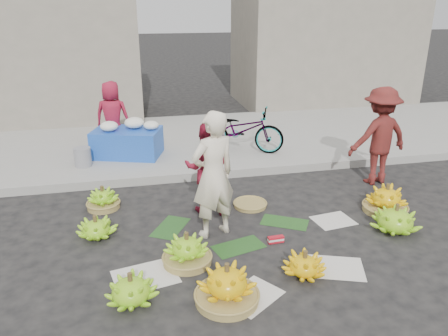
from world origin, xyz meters
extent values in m
plane|color=black|center=(0.00, 0.00, 0.00)|extent=(80.00, 80.00, 0.00)
cube|color=gray|center=(0.00, 2.20, 0.07)|extent=(40.00, 0.25, 0.15)
cube|color=gray|center=(0.00, 4.30, 0.06)|extent=(40.00, 4.00, 0.12)
cube|color=gray|center=(-4.00, 7.20, 2.00)|extent=(6.00, 3.00, 4.00)
cube|color=gray|center=(4.50, 7.70, 2.50)|extent=(5.00, 3.00, 5.00)
cylinder|color=olive|center=(-0.79, -0.42, 0.04)|extent=(0.58, 0.58, 0.09)
cylinder|color=#4A381D|center=(-0.79, -0.42, 0.35)|extent=(0.05, 0.05, 0.12)
cylinder|color=#4A381D|center=(-1.46, -1.02, 0.29)|extent=(0.05, 0.05, 0.12)
cylinder|color=olive|center=(-0.49, -1.22, 0.04)|extent=(0.67, 0.67, 0.09)
cylinder|color=#4A381D|center=(-0.49, -1.22, 0.40)|extent=(0.05, 0.05, 0.12)
cylinder|color=#4A381D|center=(0.48, -0.95, 0.25)|extent=(0.05, 0.05, 0.12)
cylinder|color=#4A381D|center=(2.08, -0.25, 0.34)|extent=(0.05, 0.05, 0.12)
cylinder|color=olive|center=(2.28, 0.31, 0.04)|extent=(0.64, 0.64, 0.09)
cylinder|color=#4A381D|center=(2.28, 0.31, 0.39)|extent=(0.05, 0.05, 0.12)
cylinder|color=#4A381D|center=(-1.88, 0.44, 0.26)|extent=(0.05, 0.05, 0.12)
cylinder|color=olive|center=(-1.83, 1.33, 0.04)|extent=(0.48, 0.48, 0.09)
cylinder|color=#4A381D|center=(-1.83, 1.33, 0.30)|extent=(0.05, 0.05, 0.12)
cylinder|color=olive|center=(0.36, 0.91, 0.03)|extent=(0.64, 0.64, 0.06)
cube|color=red|center=(0.40, -0.21, 0.05)|extent=(0.21, 0.07, 0.09)
imported|color=white|center=(-0.34, 0.21, 0.85)|extent=(0.72, 0.60, 1.70)
imported|color=#A51931|center=(-0.30, 0.92, 0.68)|extent=(0.79, 0.70, 1.36)
imported|color=maroon|center=(2.72, 1.38, 0.83)|extent=(1.13, 0.73, 1.65)
cube|color=#1B49B4|center=(-1.42, 3.38, 0.38)|extent=(1.43, 1.13, 0.52)
ellipsoid|color=white|center=(-1.73, 3.33, 0.73)|extent=(0.33, 0.33, 0.18)
ellipsoid|color=white|center=(-1.26, 3.43, 0.74)|extent=(0.37, 0.37, 0.21)
ellipsoid|color=white|center=(-0.95, 3.28, 0.72)|extent=(0.29, 0.29, 0.16)
cylinder|color=gray|center=(-2.23, 2.96, 0.29)|extent=(0.30, 0.30, 0.34)
imported|color=#A51931|center=(-1.67, 3.81, 0.81)|extent=(0.76, 0.59, 1.38)
imported|color=gray|center=(0.80, 3.16, 0.56)|extent=(1.26, 1.77, 0.89)
camera|label=1|loc=(-1.33, -4.90, 2.94)|focal=35.00mm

